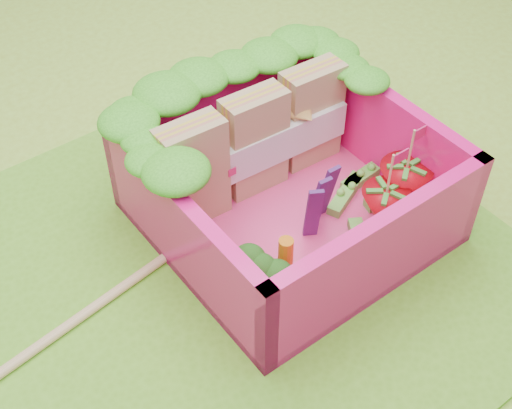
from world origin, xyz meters
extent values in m
plane|color=#8FB031|center=(0.00, 0.00, 0.00)|extent=(14.00, 14.00, 0.00)
cube|color=#65AE27|center=(0.00, 0.00, 0.01)|extent=(2.60, 2.60, 0.03)
cube|color=#F53E85|center=(0.41, 0.05, 0.06)|extent=(1.30, 1.30, 0.05)
cube|color=#FB157D|center=(0.41, 0.66, 0.31)|extent=(1.30, 0.07, 0.55)
cube|color=#FB157D|center=(0.41, -0.57, 0.31)|extent=(1.30, 0.07, 0.55)
cube|color=#FB157D|center=(-0.20, 0.05, 0.31)|extent=(0.07, 1.30, 0.55)
cube|color=#FB157D|center=(1.03, 0.05, 0.31)|extent=(0.07, 1.30, 0.55)
ellipsoid|color=#2F8618|center=(-0.09, 0.63, 0.64)|extent=(0.30, 0.30, 0.11)
ellipsoid|color=#2F8618|center=(0.11, 0.63, 0.64)|extent=(0.30, 0.30, 0.11)
ellipsoid|color=#2F8618|center=(0.31, 0.63, 0.64)|extent=(0.30, 0.30, 0.11)
ellipsoid|color=#2F8618|center=(0.51, 0.63, 0.64)|extent=(0.30, 0.30, 0.11)
ellipsoid|color=#2F8618|center=(0.71, 0.63, 0.64)|extent=(0.30, 0.30, 0.11)
ellipsoid|color=#2F8618|center=(0.91, 0.63, 0.64)|extent=(0.30, 0.30, 0.11)
ellipsoid|color=#2F8618|center=(-0.17, 0.15, 0.64)|extent=(0.27, 0.27, 0.10)
ellipsoid|color=#2F8618|center=(-0.17, 0.29, 0.64)|extent=(0.27, 0.27, 0.10)
ellipsoid|color=#2F8618|center=(-0.17, 0.43, 0.64)|extent=(0.27, 0.27, 0.10)
ellipsoid|color=#2F8618|center=(-0.17, 0.57, 0.64)|extent=(0.27, 0.27, 0.10)
ellipsoid|color=#2F8618|center=(0.99, 0.15, 0.64)|extent=(0.27, 0.27, 0.10)
ellipsoid|color=#2F8618|center=(0.99, 0.29, 0.64)|extent=(0.27, 0.27, 0.10)
ellipsoid|color=#2F8618|center=(0.99, 0.43, 0.64)|extent=(0.27, 0.27, 0.10)
ellipsoid|color=#2F8618|center=(0.99, 0.57, 0.64)|extent=(0.27, 0.27, 0.10)
cube|color=tan|center=(0.04, 0.33, 0.37)|extent=(0.34, 0.17, 0.58)
cube|color=tan|center=(0.41, 0.33, 0.37)|extent=(0.34, 0.17, 0.58)
cube|color=tan|center=(0.78, 0.33, 0.37)|extent=(0.34, 0.17, 0.58)
cube|color=white|center=(0.41, 0.33, 0.34)|extent=(1.06, 0.23, 0.20)
cylinder|color=#6FB055|center=(-0.03, -0.28, 0.15)|extent=(0.12, 0.12, 0.15)
ellipsoid|color=#144713|center=(-0.03, -0.28, 0.28)|extent=(0.32, 0.32, 0.12)
cylinder|color=orange|center=(0.14, -0.27, 0.21)|extent=(0.07, 0.07, 0.27)
cylinder|color=orange|center=(0.14, -0.27, 0.22)|extent=(0.07, 0.07, 0.27)
cube|color=#401751|center=(0.39, -0.16, 0.27)|extent=(0.07, 0.05, 0.38)
cube|color=#401751|center=(0.46, -0.12, 0.27)|extent=(0.07, 0.03, 0.38)
cube|color=#401751|center=(0.54, -0.08, 0.27)|extent=(0.07, 0.02, 0.38)
cone|color=red|center=(0.73, -0.30, 0.20)|extent=(0.24, 0.24, 0.24)
cylinder|color=#DBB87B|center=(0.73, -0.30, 0.44)|extent=(0.01, 0.01, 0.24)
cube|color=#D02263|center=(0.78, -0.30, 0.52)|extent=(0.10, 0.01, 0.06)
cone|color=red|center=(0.91, -0.25, 0.21)|extent=(0.27, 0.27, 0.27)
cylinder|color=#DBB87B|center=(0.91, -0.25, 0.47)|extent=(0.01, 0.01, 0.24)
cube|color=#D02263|center=(0.96, -0.25, 0.55)|extent=(0.10, 0.01, 0.06)
cube|color=#51BA3A|center=(0.91, 0.01, 0.11)|extent=(0.32, 0.10, 0.05)
cube|color=#51BA3A|center=(0.91, -0.20, 0.11)|extent=(0.33, 0.14, 0.05)
cube|color=#51BA3A|center=(0.55, -0.34, 0.11)|extent=(0.22, 0.31, 0.05)
cube|color=#51BA3A|center=(0.73, -0.04, 0.11)|extent=(0.32, 0.19, 0.05)
cube|color=tan|center=(-1.08, 0.08, 0.05)|extent=(2.40, 0.38, 0.04)
cube|color=tan|center=(-1.03, 0.10, 0.05)|extent=(2.40, 0.38, 0.04)
camera|label=1|loc=(-1.23, -1.86, 2.72)|focal=50.00mm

